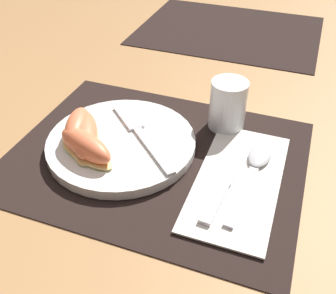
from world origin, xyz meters
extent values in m
plane|color=#A37547|center=(0.00, 0.00, 0.00)|extent=(3.00, 3.00, 0.00)
cube|color=black|center=(0.00, 0.00, 0.00)|extent=(0.45, 0.35, 0.00)
cube|color=black|center=(-0.01, 0.54, 0.00)|extent=(0.45, 0.35, 0.00)
cylinder|color=white|center=(-0.06, 0.00, 0.01)|extent=(0.24, 0.24, 0.02)
cylinder|color=silver|center=(0.08, 0.12, 0.05)|extent=(0.06, 0.06, 0.09)
cylinder|color=orange|center=(0.08, 0.12, 0.02)|extent=(0.05, 0.05, 0.04)
cube|color=white|center=(0.13, -0.01, 0.01)|extent=(0.12, 0.25, 0.00)
cube|color=#BCBCC1|center=(0.11, -0.07, 0.01)|extent=(0.02, 0.08, 0.01)
cube|color=#BCBCC1|center=(0.12, 0.03, 0.01)|extent=(0.03, 0.12, 0.01)
cube|color=#BCBCC1|center=(0.15, -0.05, 0.01)|extent=(0.02, 0.12, 0.01)
ellipsoid|color=#BCBCC1|center=(0.15, 0.05, 0.01)|extent=(0.04, 0.07, 0.01)
cube|color=#BCBCC1|center=(0.00, -0.01, 0.02)|extent=(0.10, 0.09, 0.00)
cube|color=#BCBCC1|center=(-0.07, 0.06, 0.02)|extent=(0.07, 0.07, 0.00)
ellipsoid|color=#F4DB84|center=(-0.13, -0.02, 0.02)|extent=(0.07, 0.11, 0.01)
ellipsoid|color=#F2754C|center=(-0.13, -0.02, 0.04)|extent=(0.07, 0.10, 0.04)
ellipsoid|color=#F4DB84|center=(-0.11, -0.03, 0.02)|extent=(0.10, 0.13, 0.01)
ellipsoid|color=#F2754C|center=(-0.11, -0.03, 0.04)|extent=(0.09, 0.12, 0.03)
ellipsoid|color=#F4DB84|center=(-0.09, -0.05, 0.02)|extent=(0.12, 0.08, 0.01)
ellipsoid|color=#F2754C|center=(-0.09, -0.05, 0.04)|extent=(0.11, 0.07, 0.04)
camera|label=1|loc=(0.18, -0.44, 0.40)|focal=42.00mm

